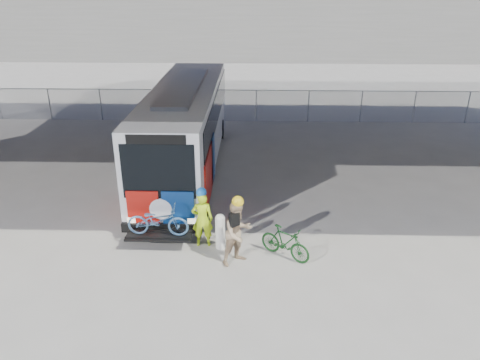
{
  "coord_description": "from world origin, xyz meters",
  "views": [
    {
      "loc": [
        0.85,
        -14.3,
        7.73
      ],
      "look_at": [
        0.43,
        -0.26,
        1.6
      ],
      "focal_mm": 35.0,
      "sensor_mm": 36.0,
      "label": 1
    }
  ],
  "objects_px": {
    "bollard": "(220,230)",
    "cyclist_tan": "(238,232)",
    "cyclist_hivis": "(202,218)",
    "bus": "(186,122)",
    "bike_parked": "(285,243)"
  },
  "relations": [
    {
      "from": "bollard",
      "to": "bike_parked",
      "type": "xyz_separation_m",
      "value": [
        1.96,
        -0.49,
        -0.12
      ]
    },
    {
      "from": "bollard",
      "to": "cyclist_tan",
      "type": "relative_size",
      "value": 0.54
    },
    {
      "from": "bus",
      "to": "bike_parked",
      "type": "height_order",
      "value": "bus"
    },
    {
      "from": "bus",
      "to": "cyclist_hivis",
      "type": "relative_size",
      "value": 6.57
    },
    {
      "from": "bike_parked",
      "to": "cyclist_tan",
      "type": "bearing_deg",
      "value": 137.66
    },
    {
      "from": "cyclist_tan",
      "to": "bike_parked",
      "type": "relative_size",
      "value": 1.28
    },
    {
      "from": "bike_parked",
      "to": "cyclist_hivis",
      "type": "bearing_deg",
      "value": 111.52
    },
    {
      "from": "cyclist_tan",
      "to": "cyclist_hivis",
      "type": "bearing_deg",
      "value": 102.48
    },
    {
      "from": "bus",
      "to": "bike_parked",
      "type": "relative_size",
      "value": 7.71
    },
    {
      "from": "cyclist_hivis",
      "to": "cyclist_tan",
      "type": "relative_size",
      "value": 0.92
    },
    {
      "from": "bollard",
      "to": "cyclist_tan",
      "type": "bearing_deg",
      "value": -54.12
    },
    {
      "from": "bus",
      "to": "cyclist_hivis",
      "type": "distance_m",
      "value": 6.55
    },
    {
      "from": "bollard",
      "to": "cyclist_tan",
      "type": "distance_m",
      "value": 1.04
    },
    {
      "from": "cyclist_hivis",
      "to": "cyclist_tan",
      "type": "height_order",
      "value": "cyclist_tan"
    },
    {
      "from": "cyclist_hivis",
      "to": "cyclist_tan",
      "type": "bearing_deg",
      "value": 135.07
    }
  ]
}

